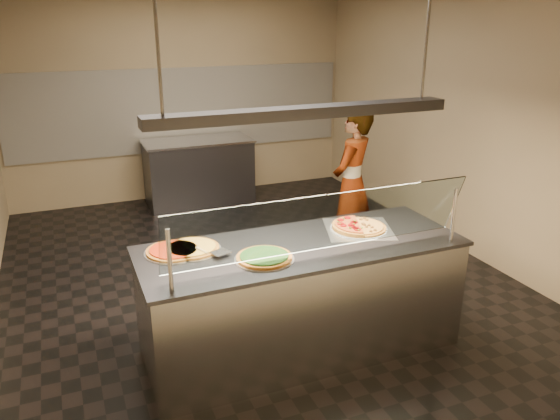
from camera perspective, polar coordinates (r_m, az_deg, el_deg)
name	(u,v)px	position (r m, az deg, el deg)	size (l,w,h in m)	color
ground	(252,275)	(5.86, -2.89, -6.78)	(5.00, 6.00, 0.02)	black
wall_back	(181,96)	(8.23, -10.27, 11.68)	(5.00, 0.02, 3.00)	#9A8663
wall_front	(452,252)	(2.82, 17.54, -4.22)	(5.00, 0.02, 3.00)	#9A8663
wall_right	(458,118)	(6.61, 18.10, 9.14)	(0.02, 6.00, 3.00)	#9A8663
tile_band	(183,110)	(8.23, -10.14, 10.28)	(4.90, 0.02, 1.20)	silver
serving_counter	(301,297)	(4.43, 2.23, -9.12)	(2.53, 0.94, 0.93)	#B7B7BC
sneeze_guard	(323,223)	(3.83, 4.51, -1.40)	(2.29, 0.18, 0.54)	#B7B7BC
perforated_tray	(358,228)	(4.56, 8.19, -1.92)	(0.68, 0.68, 0.01)	silver
half_pizza_pepperoni	(347,227)	(4.50, 7.03, -1.78)	(0.35, 0.49, 0.05)	brown
half_pizza_sausage	(370,225)	(4.60, 9.35, -1.51)	(0.35, 0.49, 0.04)	brown
pizza_spinach	(264,257)	(3.97, -1.67, -4.94)	(0.44, 0.44, 0.03)	silver
pizza_cheese	(192,248)	(4.18, -9.22, -3.93)	(0.44, 0.44, 0.03)	silver
pizza_tomato	(173,250)	(4.16, -11.07, -4.17)	(0.44, 0.44, 0.03)	silver
pizza_spatula	(209,251)	(4.07, -7.38, -4.26)	(0.24, 0.22, 0.02)	#B7B7BC
prep_table	(199,171)	(8.02, -8.48, 4.02)	(1.53, 0.74, 0.93)	#3B3B41
worker	(352,184)	(6.06, 7.52, 2.72)	(0.62, 0.41, 1.70)	#403948
heat_lamp_housing	(304,112)	(3.94, 2.52, 10.16)	(2.30, 0.18, 0.08)	#3B3B41
lamp_rod_left	(157,33)	(3.58, -12.75, 17.55)	(0.02, 0.02, 1.01)	#B7B7BC
lamp_rod_right	(427,30)	(4.40, 15.15, 17.67)	(0.02, 0.02, 1.01)	#B7B7BC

